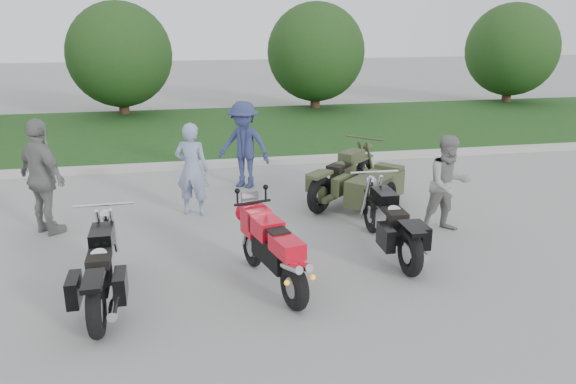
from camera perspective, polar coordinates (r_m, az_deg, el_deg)
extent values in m
plane|color=gray|center=(8.08, -1.77, -8.17)|extent=(80.00, 80.00, 0.00)
cube|color=#B2AFA7|center=(13.67, -5.98, 2.92)|extent=(60.00, 0.30, 0.15)
cube|color=#2A4F1B|center=(17.71, -7.30, 6.21)|extent=(60.00, 8.00, 0.14)
cylinder|color=#3F2B1C|center=(20.96, -16.36, 8.87)|extent=(0.36, 0.36, 1.20)
sphere|color=#1C3613|center=(20.80, -16.75, 13.23)|extent=(3.60, 3.60, 3.60)
cylinder|color=#3F2B1C|center=(21.52, 2.78, 9.76)|extent=(0.36, 0.36, 1.20)
sphere|color=#1C3613|center=(21.36, 2.84, 14.01)|extent=(3.60, 3.60, 3.60)
cylinder|color=#3F2B1C|center=(24.70, 21.37, 9.60)|extent=(0.36, 0.36, 1.20)
sphere|color=#1C3613|center=(24.56, 21.79, 13.29)|extent=(3.60, 3.60, 3.60)
torus|color=black|center=(7.01, 0.67, -9.64)|extent=(0.32, 0.63, 0.60)
torus|color=black|center=(8.18, -3.66, -5.62)|extent=(0.25, 0.59, 0.58)
cube|color=black|center=(7.45, -1.54, -5.97)|extent=(0.47, 0.91, 0.34)
cube|color=red|center=(7.54, -2.24, -3.53)|extent=(0.45, 0.60, 0.25)
cube|color=red|center=(7.00, -0.11, -5.58)|extent=(0.41, 0.59, 0.21)
cube|color=black|center=(7.23, -1.16, -4.14)|extent=(0.33, 0.39, 0.10)
cube|color=red|center=(7.86, -3.27, -2.94)|extent=(0.41, 0.46, 0.39)
cylinder|color=silver|center=(6.81, 0.36, -7.69)|extent=(0.21, 0.46, 0.21)
cylinder|color=silver|center=(6.86, 1.39, -7.48)|extent=(0.21, 0.46, 0.21)
torus|color=black|center=(6.80, -18.90, -11.25)|extent=(0.18, 0.68, 0.68)
torus|color=black|center=(8.28, -17.75, -5.97)|extent=(0.13, 0.64, 0.64)
cube|color=black|center=(7.49, -18.33, -7.73)|extent=(0.24, 1.20, 0.14)
cube|color=silver|center=(7.46, -18.39, -7.18)|extent=(0.31, 0.45, 0.35)
cube|color=black|center=(7.63, -18.38, -4.35)|extent=(0.29, 0.55, 0.22)
cube|color=black|center=(7.25, -18.63, -6.37)|extent=(0.29, 0.50, 0.12)
cube|color=black|center=(6.64, -19.21, -8.52)|extent=(0.23, 0.55, 0.06)
cylinder|color=silver|center=(7.22, -17.04, -9.82)|extent=(0.12, 1.10, 0.10)
torus|color=black|center=(8.03, 12.31, -6.05)|extent=(0.18, 0.69, 0.69)
torus|color=black|center=(9.49, 8.53, -2.24)|extent=(0.13, 0.65, 0.65)
cube|color=black|center=(8.72, 10.29, -3.43)|extent=(0.25, 1.22, 0.14)
cube|color=silver|center=(8.69, 10.32, -2.93)|extent=(0.31, 0.46, 0.35)
cube|color=black|center=(8.87, 9.75, -0.55)|extent=(0.29, 0.56, 0.22)
cube|color=black|center=(8.50, 10.74, -2.13)|extent=(0.29, 0.51, 0.12)
cube|color=black|center=(7.90, 12.48, -3.62)|extent=(0.23, 0.56, 0.06)
cylinder|color=silver|center=(8.53, 12.21, -5.06)|extent=(0.12, 1.11, 0.10)
torus|color=black|center=(10.30, 3.23, -0.26)|extent=(0.64, 0.63, 0.72)
torus|color=black|center=(11.77, 7.68, 1.79)|extent=(0.58, 0.56, 0.68)
cube|color=black|center=(11.00, 5.62, 1.31)|extent=(1.08, 1.05, 0.15)
cube|color=#3A4025|center=(10.98, 5.63, 1.73)|extent=(0.56, 0.56, 0.37)
cube|color=#3A4025|center=(11.17, 6.47, 3.56)|extent=(0.63, 0.62, 0.23)
cube|color=black|center=(10.79, 5.25, 2.52)|extent=(0.59, 0.58, 0.13)
cube|color=#3A4025|center=(10.19, 3.26, 1.79)|extent=(0.58, 0.57, 0.06)
cylinder|color=#3A4025|center=(10.64, 5.52, -0.08)|extent=(0.91, 0.89, 0.11)
cube|color=#3A4025|center=(10.59, 8.84, 0.42)|extent=(1.40, 1.38, 0.48)
torus|color=black|center=(10.52, 10.10, -0.48)|extent=(0.51, 0.50, 0.59)
imported|color=#8593B5|center=(10.26, -9.73, 2.30)|extent=(0.73, 0.61, 1.70)
imported|color=gray|center=(9.67, 15.96, 0.76)|extent=(0.85, 0.69, 1.65)
imported|color=navy|center=(11.80, -4.51, 4.79)|extent=(1.35, 1.22, 1.82)
imported|color=gray|center=(10.01, -23.66, 1.37)|extent=(1.12, 1.16, 1.94)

